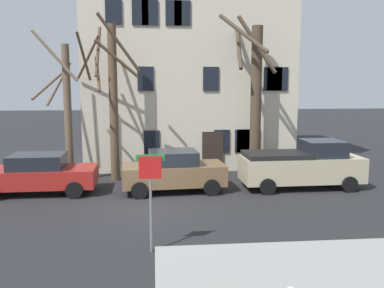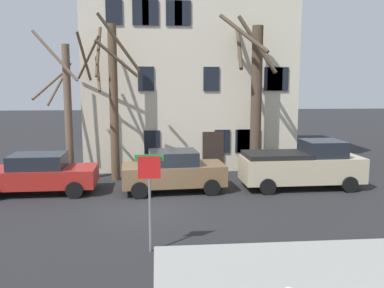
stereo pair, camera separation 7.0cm
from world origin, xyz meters
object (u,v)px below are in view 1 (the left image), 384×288
tree_bare_far (255,94)px  bicycle_leaning (2,177)px  tree_bare_near (68,105)px  street_sign_pole (150,184)px  building_main (186,58)px  car_brown_sedan (173,171)px  pickup_truck_beige (302,165)px  car_red_sedan (38,174)px  tree_bare_mid (113,97)px

tree_bare_far → bicycle_leaning: (-11.88, -0.90, -3.67)m
tree_bare_near → street_sign_pole: bearing=-65.7°
building_main → bicycle_leaning: size_ratio=6.88×
tree_bare_far → street_sign_pole: tree_bare_far is taller
tree_bare_far → car_brown_sedan: bearing=-146.1°
building_main → pickup_truck_beige: (4.51, -7.71, -5.08)m
tree_bare_near → pickup_truck_beige: tree_bare_near is taller
tree_bare_far → pickup_truck_beige: size_ratio=1.49×
tree_bare_near → pickup_truck_beige: size_ratio=1.30×
tree_bare_near → car_red_sedan: tree_bare_near is taller
tree_bare_far → car_brown_sedan: 5.91m
car_red_sedan → tree_bare_far: bearing=15.0°
tree_bare_near → tree_bare_mid: (2.02, 0.14, 0.35)m
building_main → car_brown_sedan: size_ratio=2.70×
building_main → tree_bare_mid: (-3.83, -5.51, -2.15)m
pickup_truck_beige → tree_bare_mid: bearing=165.2°
building_main → pickup_truck_beige: 10.28m
car_red_sedan → street_sign_pole: size_ratio=1.77×
tree_bare_far → car_brown_sedan: size_ratio=1.77×
building_main → pickup_truck_beige: bearing=-59.7°
tree_bare_mid → pickup_truck_beige: bearing=-14.8°
pickup_truck_beige → tree_bare_near: bearing=168.8°
bicycle_leaning → pickup_truck_beige: bearing=-7.8°
tree_bare_mid → tree_bare_far: size_ratio=0.96×
car_red_sedan → street_sign_pole: 8.03m
tree_bare_near → car_red_sedan: bearing=-115.1°
building_main → tree_bare_near: building_main is taller
street_sign_pole → car_red_sedan: bearing=126.2°
building_main → tree_bare_far: (3.00, -4.99, -2.06)m
building_main → car_brown_sedan: 9.44m
tree_bare_far → bicycle_leaning: size_ratio=4.50×
tree_bare_far → bicycle_leaning: 12.47m
tree_bare_mid → car_red_sedan: tree_bare_mid is taller
building_main → tree_bare_near: bearing=-135.9°
tree_bare_far → tree_bare_near: bearing=-175.7°
car_brown_sedan → bicycle_leaning: (-7.73, 1.89, -0.51)m
bicycle_leaning → car_brown_sedan: bearing=-13.8°
tree_bare_far → street_sign_pole: (-5.05, -9.05, -2.15)m
building_main → car_red_sedan: building_main is taller
building_main → tree_bare_far: bearing=-59.0°
car_red_sedan → tree_bare_near: bearing=64.9°
tree_bare_near → tree_bare_far: bearing=4.3°
car_red_sedan → car_brown_sedan: car_brown_sedan is taller
pickup_truck_beige → building_main: bearing=120.3°
car_brown_sedan → street_sign_pole: street_sign_pole is taller
car_brown_sedan → pickup_truck_beige: (5.66, 0.07, 0.14)m
building_main → pickup_truck_beige: size_ratio=2.28×
tree_bare_near → tree_bare_mid: size_ratio=0.90×
car_brown_sedan → street_sign_pole: 6.40m
tree_bare_mid → car_red_sedan: size_ratio=1.59×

